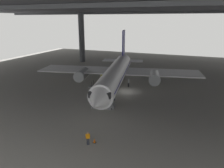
% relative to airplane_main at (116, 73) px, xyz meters
% --- Properties ---
extents(ground_plane, '(110.00, 110.00, 0.00)m').
position_rel_airplane_main_xyz_m(ground_plane, '(2.37, -0.83, -3.54)').
color(ground_plane, gray).
extents(hangar_structure, '(121.00, 99.00, 18.22)m').
position_rel_airplane_main_xyz_m(hangar_structure, '(2.25, 12.95, 14.03)').
color(hangar_structure, '#4C4F54').
rests_on(hangar_structure, ground_plane).
extents(airplane_main, '(37.40, 38.15, 11.94)m').
position_rel_airplane_main_xyz_m(airplane_main, '(0.00, 0.00, 0.00)').
color(airplane_main, white).
rests_on(airplane_main, ground_plane).
extents(boarding_stairs, '(4.50, 2.30, 4.76)m').
position_rel_airplane_main_xyz_m(boarding_stairs, '(1.62, -10.51, -2.80)').
color(boarding_stairs, slate).
rests_on(boarding_stairs, ground_plane).
extents(crew_worker_near_nose, '(0.45, 0.39, 1.72)m').
position_rel_airplane_main_xyz_m(crew_worker_near_nose, '(4.74, -21.81, -2.55)').
color(crew_worker_near_nose, '#232838').
rests_on(crew_worker_near_nose, ground_plane).
extents(crew_worker_by_stairs, '(0.37, 0.49, 1.60)m').
position_rel_airplane_main_xyz_m(crew_worker_by_stairs, '(2.23, -6.57, -2.63)').
color(crew_worker_by_stairs, '#232838').
rests_on(crew_worker_by_stairs, ground_plane).
extents(traffic_cone_orange, '(0.36, 0.36, 0.60)m').
position_rel_airplane_main_xyz_m(traffic_cone_orange, '(5.26, -21.10, -3.25)').
color(traffic_cone_orange, black).
rests_on(traffic_cone_orange, ground_plane).
extents(baggage_tug, '(2.10, 2.51, 0.90)m').
position_rel_airplane_main_xyz_m(baggage_tug, '(-6.29, 7.21, -3.01)').
color(baggage_tug, yellow).
rests_on(baggage_tug, ground_plane).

